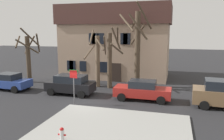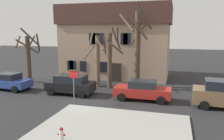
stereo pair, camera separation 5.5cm
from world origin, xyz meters
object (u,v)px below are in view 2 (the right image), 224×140
at_px(building_main, 116,41).
at_px(car_blue_sedan, 9,81).
at_px(car_black_wagon, 71,84).
at_px(tree_bare_end, 137,45).
at_px(tree_bare_mid, 97,59).
at_px(car_red_sedan, 142,90).
at_px(tree_bare_far, 110,58).
at_px(fire_hydrant, 61,134).
at_px(tree_bare_near, 29,56).
at_px(street_sign_pole, 74,80).

bearing_deg(building_main, car_blue_sedan, -130.63).
bearing_deg(car_black_wagon, tree_bare_end, 40.63).
xyz_separation_m(building_main, tree_bare_mid, (-0.38, -6.10, -1.63)).
relative_size(car_blue_sedan, car_red_sedan, 0.93).
height_order(tree_bare_far, car_black_wagon, tree_bare_far).
relative_size(tree_bare_mid, car_red_sedan, 1.24).
distance_m(tree_bare_far, car_red_sedan, 5.31).
relative_size(car_blue_sedan, car_black_wagon, 0.99).
distance_m(tree_bare_far, fire_hydrant, 11.85).
relative_size(tree_bare_near, car_red_sedan, 1.30).
bearing_deg(car_red_sedan, car_blue_sedan, -179.41).
bearing_deg(fire_hydrant, car_blue_sedan, 140.61).
xyz_separation_m(tree_bare_near, car_black_wagon, (6.54, -3.25, -2.07)).
height_order(tree_bare_mid, car_black_wagon, tree_bare_mid).
bearing_deg(car_red_sedan, fire_hydrant, -108.78).
xyz_separation_m(tree_bare_near, car_blue_sedan, (0.04, -3.37, -2.17)).
height_order(tree_bare_mid, street_sign_pole, tree_bare_mid).
distance_m(tree_bare_far, street_sign_pole, 5.88).
bearing_deg(tree_bare_far, street_sign_pole, -102.93).
distance_m(fire_hydrant, street_sign_pole, 6.44).
bearing_deg(tree_bare_near, tree_bare_end, 5.95).
bearing_deg(fire_hydrant, building_main, 95.86).
bearing_deg(tree_bare_far, building_main, 99.23).
relative_size(building_main, tree_bare_mid, 2.30).
relative_size(building_main, car_black_wagon, 3.04).
xyz_separation_m(tree_bare_near, fire_hydrant, (10.13, -11.66, -2.49)).
relative_size(tree_bare_far, tree_bare_end, 0.72).
bearing_deg(street_sign_pole, car_blue_sedan, 163.55).
xyz_separation_m(car_blue_sedan, car_black_wagon, (6.50, 0.12, 0.10)).
bearing_deg(car_blue_sedan, fire_hydrant, -39.39).
xyz_separation_m(tree_bare_near, street_sign_pole, (8.04, -5.73, -1.08)).
bearing_deg(tree_bare_near, street_sign_pole, -35.49).
distance_m(car_blue_sedan, car_black_wagon, 6.50).
relative_size(tree_bare_far, car_black_wagon, 1.40).
distance_m(tree_bare_near, tree_bare_mid, 7.92).
bearing_deg(tree_bare_end, car_blue_sedan, -158.59).
bearing_deg(tree_bare_end, building_main, 124.62).
height_order(car_blue_sedan, car_red_sedan, car_red_sedan).
xyz_separation_m(tree_bare_near, tree_bare_far, (9.33, -0.11, 0.07)).
bearing_deg(tree_bare_near, car_red_sedan, -13.98).
bearing_deg(car_blue_sedan, car_black_wagon, 1.03).
relative_size(tree_bare_near, car_blue_sedan, 1.40).
distance_m(car_red_sedan, street_sign_pole, 5.65).
relative_size(car_black_wagon, car_red_sedan, 0.94).
relative_size(tree_bare_mid, tree_bare_end, 0.69).
distance_m(tree_bare_far, car_blue_sedan, 10.09).
bearing_deg(tree_bare_mid, street_sign_pole, -88.83).
distance_m(building_main, tree_bare_near, 10.48).
bearing_deg(car_black_wagon, fire_hydrant, -66.86).
distance_m(car_black_wagon, street_sign_pole, 3.06).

